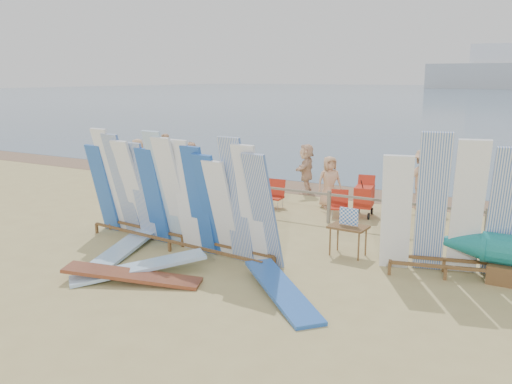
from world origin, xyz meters
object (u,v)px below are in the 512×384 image
Objects in this scene: beachgoer_extra_1 at (169,160)px; beachgoer_9 at (423,179)px; vendor_table at (348,240)px; beachgoer_1 at (165,159)px; stroller at (364,200)px; beachgoer_0 at (138,163)px; flat_board_b at (139,275)px; flat_board_d at (282,297)px; beachgoer_5 at (306,169)px; beach_chair_right at (339,210)px; beachgoer_6 at (329,182)px; beach_chair_left at (274,200)px; beachgoer_11 at (191,162)px; flat_board_a at (125,252)px; flat_board_c at (133,282)px; main_surfboard_rack at (175,197)px; side_surfboard_rack at (450,212)px.

beachgoer_extra_1 is 9.40m from beachgoer_9.
beachgoer_1 reaches higher than vendor_table.
stroller is 0.65× the size of beachgoer_0.
flat_board_b is 9.60m from beachgoer_1.
flat_board_d is 9.12m from beachgoer_5.
beachgoer_5 is at bearing 111.39° from beach_chair_right.
beachgoer_6 is (1.47, -1.54, -0.06)m from beachgoer_5.
beachgoer_0 is at bearing 172.11° from beach_chair_left.
stroller is 7.46m from beachgoer_11.
stroller is at bearing 12.79° from beachgoer_1.
beachgoer_0 is at bearing 113.59° from flat_board_a.
flat_board_d is 1.70× the size of beachgoer_6.
vendor_table is 3.37m from beach_chair_right.
beachgoer_extra_1 is 0.95× the size of beachgoer_0.
beachgoer_1 reaches higher than beachgoer_11.
beachgoer_9 is at bearing -43.46° from flat_board_c.
main_surfboard_rack is 2.06× the size of flat_board_d.
flat_board_a is 9.03m from beachgoer_9.
side_surfboard_rack is 3.43× the size of beach_chair_left.
beachgoer_0 reaches higher than beachgoer_5.
vendor_table is 3.64m from stroller.
beach_chair_right reaches higher than flat_board_d.
beachgoer_extra_1 is (-8.14, 1.37, 0.38)m from stroller.
beachgoer_5 is at bearing 120.11° from side_surfboard_rack.
stroller is at bearing 110.92° from flat_board_b.
side_surfboard_rack is 5.74m from beachgoer_9.
stroller is at bearing 2.58° from beach_chair_left.
main_surfboard_rack is 3.84m from flat_board_d.
beachgoer_6 reaches higher than flat_board_c.
beach_chair_right is 2.89m from beachgoer_9.
beachgoer_0 is (-9.24, 3.51, 0.52)m from vendor_table.
flat_board_b is 3.48× the size of beach_chair_right.
flat_board_d is 11.71m from beachgoer_extra_1.
beach_chair_right is (2.24, 4.61, -1.02)m from main_surfboard_rack.
beach_chair_left is at bearing 157.36° from beach_chair_right.
beachgoer_11 reaches higher than vendor_table.
main_surfboard_rack is 2.96× the size of beachgoer_1.
main_surfboard_rack is at bearing -95.71° from beach_chair_left.
side_surfboard_rack reaches higher than beachgoer_extra_1.
side_surfboard_rack is 6.39m from flat_board_c.
vendor_table is at bearing 28.67° from main_surfboard_rack.
flat_board_d is at bearing -118.39° from beachgoer_6.
beachgoer_extra_1 is at bearing 146.93° from beach_chair_right.
stroller is (2.26, 7.17, 0.46)m from flat_board_c.
flat_board_b is at bearing -91.84° from beach_chair_left.
beach_chair_right is 1.35m from beachgoer_6.
beach_chair_right is at bearing 69.78° from main_surfboard_rack.
vendor_table is at bearing -85.13° from beach_chair_right.
flat_board_a is at bearing -22.26° from beachgoer_5.
flat_board_d is at bearing -20.95° from beachgoer_1.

